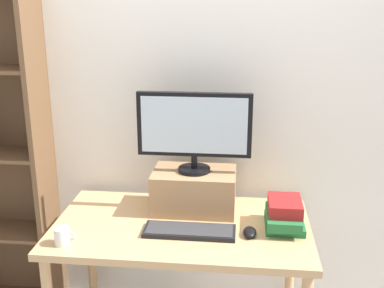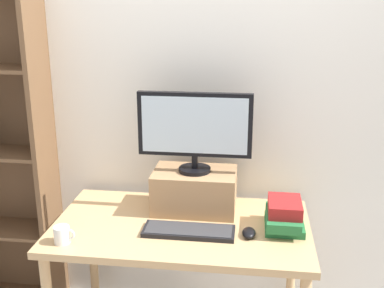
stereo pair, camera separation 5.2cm
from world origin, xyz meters
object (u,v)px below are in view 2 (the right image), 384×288
riser_box (195,190)px  book_stack (284,216)px  computer_monitor (195,128)px  computer_mouse (249,233)px  coffee_mug (62,235)px  desk (181,238)px  keyboard (189,231)px

riser_box → book_stack: bearing=-20.0°
computer_monitor → computer_mouse: 0.59m
riser_box → coffee_mug: 0.72m
desk → riser_box: 0.27m
riser_box → keyboard: riser_box is taller
computer_monitor → computer_mouse: size_ratio=5.64×
desk → coffee_mug: bearing=-153.2°
desk → riser_box: (0.05, 0.18, 0.19)m
desk → keyboard: bearing=-61.3°
riser_box → book_stack: riser_box is taller
book_stack → keyboard: bearing=-166.5°
book_stack → desk: bearing=-178.2°
riser_box → keyboard: bearing=-88.8°
desk → keyboard: size_ratio=2.90×
riser_box → computer_mouse: bearing=-42.5°
riser_box → desk: bearing=-103.8°
book_stack → coffee_mug: size_ratio=2.67×
riser_box → book_stack: (0.46, -0.17, -0.04)m
book_stack → riser_box: bearing=160.0°
coffee_mug → keyboard: bearing=16.5°
computer_mouse → book_stack: book_stack is taller
desk → keyboard: (0.05, -0.09, 0.09)m
riser_box → computer_monitor: 0.34m
riser_box → keyboard: size_ratio=0.98×
coffee_mug → desk: bearing=26.8°
riser_box → coffee_mug: size_ratio=4.31×
computer_monitor → coffee_mug: 0.83m
riser_box → coffee_mug: (-0.56, -0.44, -0.07)m
computer_mouse → desk: bearing=165.9°
desk → computer_monitor: bearing=76.1°
riser_box → computer_monitor: (0.00, -0.00, 0.34)m
computer_mouse → coffee_mug: size_ratio=1.03×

